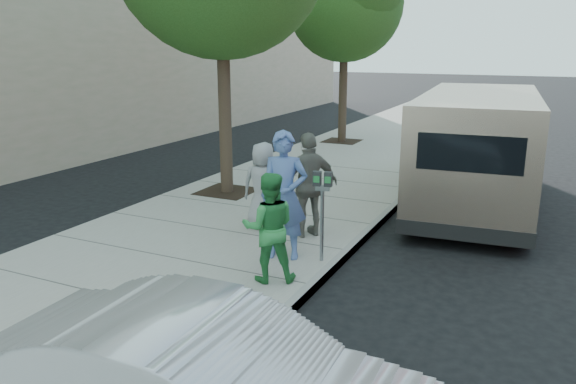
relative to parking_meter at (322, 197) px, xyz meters
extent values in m
plane|color=black|center=(-1.25, 0.60, -1.18)|extent=(120.00, 120.00, 0.00)
cube|color=gray|center=(-2.25, 0.60, -1.11)|extent=(5.00, 60.00, 0.15)
cube|color=gray|center=(0.19, 0.60, -1.11)|extent=(0.12, 60.00, 0.16)
cube|color=black|center=(-3.55, 3.00, -1.03)|extent=(1.20, 1.20, 0.01)
cylinder|color=#38281E|center=(-3.55, 3.00, 0.95)|extent=(0.28, 0.28, 3.96)
cube|color=black|center=(-3.55, 10.60, -1.03)|extent=(1.20, 1.20, 0.01)
cylinder|color=#38281E|center=(-3.55, 10.60, 0.73)|extent=(0.28, 0.28, 3.52)
sphere|color=#274E1A|center=(-3.55, 10.60, 3.53)|extent=(3.80, 3.80, 3.80)
cylinder|color=gray|center=(0.00, 0.00, -0.47)|extent=(0.06, 0.06, 1.13)
cube|color=gray|center=(0.00, 0.00, 0.14)|extent=(0.23, 0.10, 0.08)
cube|color=#2D2D30|center=(-0.08, -0.02, 0.28)|extent=(0.14, 0.12, 0.22)
cube|color=#2D2D30|center=(0.08, 0.02, 0.28)|extent=(0.14, 0.12, 0.22)
cube|color=#D0B095|center=(1.64, 4.61, 0.16)|extent=(2.70, 6.15, 2.21)
cube|color=#D0B095|center=(1.37, 7.88, -0.39)|extent=(2.09, 0.77, 0.94)
cube|color=black|center=(1.88, 1.61, 0.54)|extent=(1.66, 0.16, 0.61)
cylinder|color=black|center=(0.50, 6.50, -0.76)|extent=(0.36, 0.86, 0.84)
cylinder|color=black|center=(2.45, 6.66, -0.76)|extent=(0.36, 0.86, 0.84)
cylinder|color=black|center=(0.84, 2.44, -0.76)|extent=(0.36, 0.86, 0.84)
cylinder|color=black|center=(2.78, 2.60, -0.76)|extent=(0.36, 0.86, 0.84)
imported|color=#4F6BA8|center=(-0.60, -0.11, -0.02)|extent=(0.84, 0.66, 2.01)
imported|color=#2E8F44|center=(-0.40, -1.00, -0.24)|extent=(0.96, 0.89, 1.58)
imported|color=gray|center=(-1.57, 1.05, -0.24)|extent=(0.86, 0.64, 1.59)
imported|color=slate|center=(-0.65, 1.01, -0.12)|extent=(1.04, 1.10, 1.83)
camera|label=1|loc=(3.05, -7.62, 2.25)|focal=35.00mm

